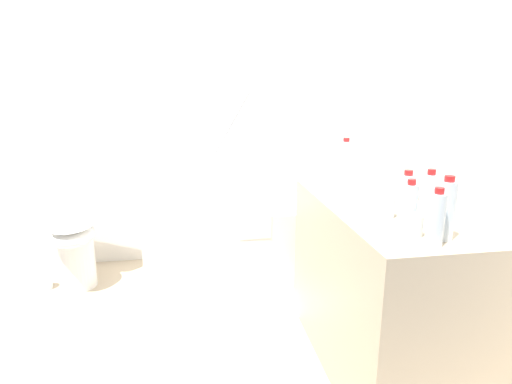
% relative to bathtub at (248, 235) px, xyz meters
% --- Properties ---
extents(ground_plane, '(3.66, 3.66, 0.00)m').
position_rel_bathtub_xyz_m(ground_plane, '(-0.53, -0.81, -0.29)').
color(ground_plane, '#C1AD8E').
extents(wall_back_tiled, '(3.06, 0.10, 2.49)m').
position_rel_bathtub_xyz_m(wall_back_tiled, '(-0.53, 0.40, 0.95)').
color(wall_back_tiled, white).
rests_on(wall_back_tiled, ground_plane).
extents(wall_right_mirror, '(0.10, 2.72, 2.49)m').
position_rel_bathtub_xyz_m(wall_right_mirror, '(0.85, -0.81, 0.95)').
color(wall_right_mirror, white).
rests_on(wall_right_mirror, ground_plane).
extents(bathtub, '(1.51, 0.70, 1.35)m').
position_rel_bathtub_xyz_m(bathtub, '(0.00, 0.00, 0.00)').
color(bathtub, silver).
rests_on(bathtub, ground_plane).
extents(toilet, '(0.41, 0.50, 0.73)m').
position_rel_bathtub_xyz_m(toilet, '(-1.23, -0.01, 0.08)').
color(toilet, white).
rests_on(toilet, ground_plane).
extents(vanity_counter, '(0.59, 1.18, 0.85)m').
position_rel_bathtub_xyz_m(vanity_counter, '(0.51, -1.20, 0.13)').
color(vanity_counter, tan).
rests_on(vanity_counter, ground_plane).
extents(sink_basin, '(0.35, 0.35, 0.07)m').
position_rel_bathtub_xyz_m(sink_basin, '(0.48, -1.11, 0.59)').
color(sink_basin, white).
rests_on(sink_basin, vanity_counter).
extents(sink_faucet, '(0.13, 0.15, 0.07)m').
position_rel_bathtub_xyz_m(sink_faucet, '(0.68, -1.11, 0.59)').
color(sink_faucet, '#AAAAAF').
rests_on(sink_faucet, vanity_counter).
extents(water_bottle_0, '(0.06, 0.06, 0.26)m').
position_rel_bathtub_xyz_m(water_bottle_0, '(0.47, -0.71, 0.68)').
color(water_bottle_0, silver).
rests_on(water_bottle_0, vanity_counter).
extents(water_bottle_1, '(0.06, 0.06, 0.24)m').
position_rel_bathtub_xyz_m(water_bottle_1, '(0.50, -1.53, 0.68)').
color(water_bottle_1, silver).
rests_on(water_bottle_1, vanity_counter).
extents(water_bottle_2, '(0.07, 0.07, 0.21)m').
position_rel_bathtub_xyz_m(water_bottle_2, '(0.49, -1.38, 0.66)').
color(water_bottle_2, silver).
rests_on(water_bottle_2, vanity_counter).
extents(water_bottle_3, '(0.06, 0.06, 0.20)m').
position_rel_bathtub_xyz_m(water_bottle_3, '(0.43, -1.52, 0.66)').
color(water_bottle_3, silver).
rests_on(water_bottle_3, vanity_counter).
extents(water_bottle_4, '(0.07, 0.07, 0.24)m').
position_rel_bathtub_xyz_m(water_bottle_4, '(0.50, -1.65, 0.68)').
color(water_bottle_4, silver).
rests_on(water_bottle_4, vanity_counter).
extents(water_bottle_5, '(0.06, 0.06, 0.22)m').
position_rel_bathtub_xyz_m(water_bottle_5, '(0.43, -1.70, 0.66)').
color(water_bottle_5, silver).
rests_on(water_bottle_5, vanity_counter).
extents(drinking_glass_0, '(0.07, 0.07, 0.08)m').
position_rel_bathtub_xyz_m(drinking_glass_0, '(0.45, -0.81, 0.60)').
color(drinking_glass_0, white).
rests_on(drinking_glass_0, vanity_counter).
extents(drinking_glass_1, '(0.07, 0.07, 0.10)m').
position_rel_bathtub_xyz_m(drinking_glass_1, '(0.41, -1.37, 0.61)').
color(drinking_glass_1, white).
rests_on(drinking_glass_1, vanity_counter).
extents(drinking_glass_2, '(0.06, 0.06, 0.09)m').
position_rel_bathtub_xyz_m(drinking_glass_2, '(0.41, -1.60, 0.60)').
color(drinking_glass_2, white).
rests_on(drinking_glass_2, vanity_counter).
extents(bath_mat, '(0.51, 0.35, 0.01)m').
position_rel_bathtub_xyz_m(bath_mat, '(0.03, -0.56, -0.29)').
color(bath_mat, white).
rests_on(bath_mat, ground_plane).
extents(toilet_paper_roll, '(0.11, 0.11, 0.12)m').
position_rel_bathtub_xyz_m(toilet_paper_roll, '(-1.47, -0.06, -0.24)').
color(toilet_paper_roll, white).
rests_on(toilet_paper_roll, ground_plane).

